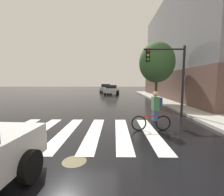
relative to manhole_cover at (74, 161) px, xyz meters
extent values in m
plane|color=black|center=(-0.06, 2.33, 0.00)|extent=(120.00, 120.00, 0.00)
cube|color=silver|center=(-3.30, 2.33, 0.00)|extent=(0.55, 4.20, 0.01)
cube|color=silver|center=(-2.13, 2.33, 0.00)|extent=(0.55, 4.20, 0.01)
cube|color=silver|center=(-0.96, 2.33, 0.00)|extent=(0.55, 4.20, 0.01)
cube|color=silver|center=(0.21, 2.33, 0.00)|extent=(0.55, 4.20, 0.01)
cube|color=silver|center=(1.38, 2.33, 0.00)|extent=(0.55, 4.20, 0.01)
cube|color=silver|center=(2.55, 2.33, 0.00)|extent=(0.55, 4.20, 0.01)
cylinder|color=#473D1E|center=(0.00, 0.00, 0.00)|extent=(0.64, 0.64, 0.01)
cylinder|color=black|center=(-0.72, -0.83, 0.34)|extent=(0.28, 0.69, 0.68)
cube|color=silver|center=(0.66, 21.77, 0.68)|extent=(2.26, 4.69, 0.69)
cube|color=black|center=(0.64, 21.63, 1.29)|extent=(1.83, 2.32, 0.54)
cylinder|color=black|center=(-0.14, 23.31, 0.33)|extent=(0.30, 0.69, 0.67)
cylinder|color=black|center=(1.75, 23.12, 0.33)|extent=(0.30, 0.69, 0.67)
cylinder|color=black|center=(-0.43, 20.42, 0.33)|extent=(0.30, 0.69, 0.67)
cylinder|color=black|center=(1.46, 20.24, 0.33)|extent=(0.30, 0.69, 0.67)
cube|color=#B7B7BC|center=(-0.58, 27.04, 0.71)|extent=(2.01, 4.81, 0.73)
cube|color=black|center=(-0.58, 26.88, 1.36)|extent=(1.75, 2.32, 0.57)
cylinder|color=black|center=(-1.55, 28.59, 0.35)|extent=(0.26, 0.71, 0.71)
cylinder|color=black|center=(0.44, 28.55, 0.35)|extent=(0.26, 0.71, 0.71)
cylinder|color=black|center=(-1.61, 25.53, 0.35)|extent=(0.26, 0.71, 0.71)
cylinder|color=black|center=(0.39, 25.49, 0.35)|extent=(0.26, 0.71, 0.71)
torus|color=black|center=(3.15, 2.64, 0.33)|extent=(0.66, 0.10, 0.66)
torus|color=black|center=(2.10, 2.58, 0.33)|extent=(0.66, 0.10, 0.66)
cylinder|color=red|center=(2.62, 2.61, 0.61)|extent=(0.89, 0.10, 0.05)
cylinder|color=red|center=(2.78, 2.62, 0.68)|extent=(0.04, 0.04, 0.45)
cube|color=#384772|center=(2.78, 2.62, 0.73)|extent=(0.22, 0.29, 0.56)
cube|color=#3F724C|center=(2.78, 2.62, 1.18)|extent=(0.26, 0.37, 0.56)
sphere|color=tan|center=(2.78, 2.62, 1.58)|extent=(0.22, 0.22, 0.22)
cube|color=navy|center=(2.96, 2.63, 1.23)|extent=(0.18, 0.29, 0.40)
cylinder|color=black|center=(5.19, 5.51, 2.10)|extent=(0.14, 0.14, 4.20)
cylinder|color=black|center=(3.99, 5.51, 4.00)|extent=(2.40, 0.10, 0.10)
cube|color=black|center=(3.03, 5.51, 3.65)|extent=(0.24, 0.20, 0.76)
sphere|color=red|center=(3.03, 5.40, 3.89)|extent=(0.14, 0.14, 0.14)
sphere|color=gold|center=(3.03, 5.40, 3.65)|extent=(0.14, 0.14, 0.14)
sphere|color=green|center=(3.03, 5.40, 3.41)|extent=(0.14, 0.14, 0.14)
cylinder|color=gold|center=(7.22, 10.63, 0.47)|extent=(0.22, 0.22, 0.65)
sphere|color=gold|center=(7.22, 10.63, 0.84)|extent=(0.18, 0.18, 0.18)
cylinder|color=gold|center=(7.38, 10.63, 0.50)|extent=(0.12, 0.09, 0.09)
cylinder|color=#4C3823|center=(4.93, 10.49, 1.28)|extent=(0.24, 0.24, 2.57)
ellipsoid|color=#386033|center=(4.93, 10.49, 3.85)|extent=(3.20, 3.20, 3.68)
camera|label=1|loc=(1.05, -3.82, 2.09)|focal=24.59mm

